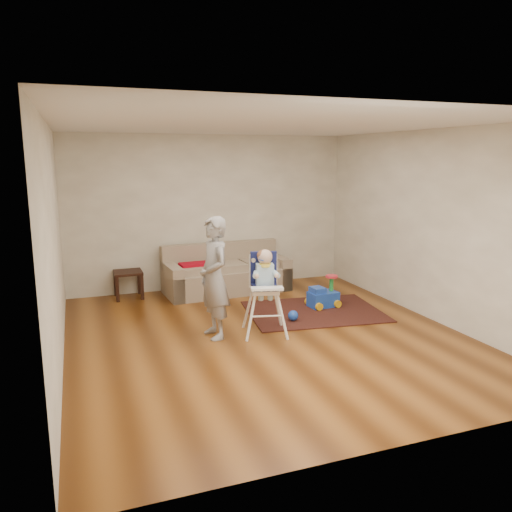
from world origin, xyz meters
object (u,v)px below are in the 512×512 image
object	(u,v)px
side_table	(129,284)
ride_on_toy	(323,291)
toy_ball	(293,316)
adult	(214,278)
high_chair	(265,293)
sofa	(227,269)

from	to	relation	value
side_table	ride_on_toy	size ratio (longest dim) A/B	0.93
ride_on_toy	side_table	bearing A→B (deg)	144.67
toy_ball	adult	size ratio (longest dim) A/B	0.09
ride_on_toy	high_chair	size ratio (longest dim) A/B	0.42
sofa	side_table	size ratio (longest dim) A/B	4.81
adult	sofa	bearing A→B (deg)	151.80
side_table	high_chair	distance (m)	2.85
side_table	adult	bearing A→B (deg)	-69.22
ride_on_toy	adult	size ratio (longest dim) A/B	0.31
sofa	toy_ball	bearing A→B (deg)	-81.38
side_table	high_chair	xyz separation A→B (m)	(1.52, -2.39, 0.33)
high_chair	toy_ball	bearing A→B (deg)	43.20
toy_ball	high_chair	bearing A→B (deg)	-150.74
sofa	adult	distance (m)	2.26
toy_ball	high_chair	size ratio (longest dim) A/B	0.13
toy_ball	adult	distance (m)	1.41
side_table	high_chair	bearing A→B (deg)	-57.59
sofa	toy_ball	xyz separation A→B (m)	(0.42, -1.88, -0.32)
ride_on_toy	toy_ball	size ratio (longest dim) A/B	3.28
toy_ball	high_chair	xyz separation A→B (m)	(-0.55, -0.31, 0.46)
sofa	side_table	distance (m)	1.67
sofa	toy_ball	world-z (taller)	sofa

